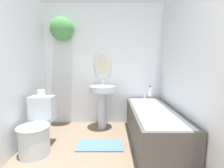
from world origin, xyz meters
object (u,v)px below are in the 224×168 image
(toilet, at_px, (38,130))
(bathtub, at_px, (154,126))
(pedestal_sink, at_px, (103,98))
(shampoo_bottle, at_px, (151,91))
(toilet_paper_roll, at_px, (42,93))

(toilet, xyz_separation_m, bathtub, (1.71, 0.23, -0.03))
(pedestal_sink, relative_size, shampoo_bottle, 4.73)
(toilet_paper_roll, bearing_deg, toilet, -90.00)
(bathtub, bearing_deg, pedestal_sink, 144.33)
(shampoo_bottle, bearing_deg, toilet_paper_roll, -158.88)
(toilet, distance_m, toilet_paper_roll, 0.54)
(toilet, relative_size, bathtub, 0.46)
(toilet, bearing_deg, bathtub, 7.72)
(bathtub, relative_size, toilet_paper_roll, 15.05)
(toilet, height_order, shampoo_bottle, shampoo_bottle)
(toilet, bearing_deg, toilet_paper_roll, 90.00)
(pedestal_sink, relative_size, toilet_paper_roll, 8.38)
(toilet, relative_size, toilet_paper_roll, 6.85)
(toilet, xyz_separation_m, toilet_paper_roll, (-0.00, 0.22, 0.49))
(toilet, relative_size, pedestal_sink, 0.82)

